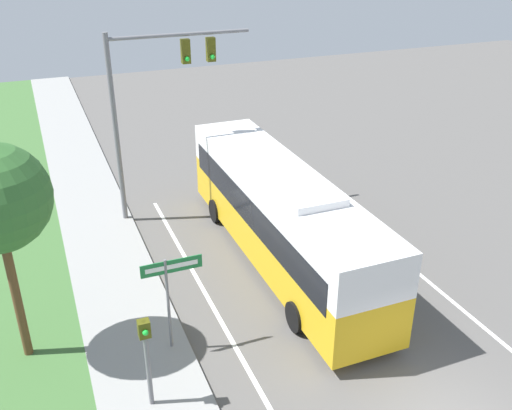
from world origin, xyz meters
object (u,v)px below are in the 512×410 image
(bus, at_px, (280,212))
(signal_gantry, at_px, (152,91))
(street_sign, at_px, (170,286))
(pedestrian_signal, at_px, (146,349))

(bus, height_order, signal_gantry, signal_gantry)
(bus, bearing_deg, signal_gantry, 120.10)
(bus, xyz_separation_m, street_sign, (-4.69, -3.21, 0.16))
(bus, bearing_deg, pedestrian_signal, -138.39)
(bus, relative_size, signal_gantry, 1.62)
(bus, distance_m, street_sign, 5.69)
(bus, xyz_separation_m, signal_gantry, (-3.02, 5.22, 3.25))
(signal_gantry, bearing_deg, pedestrian_signal, -104.90)
(signal_gantry, relative_size, street_sign, 2.52)
(street_sign, bearing_deg, signal_gantry, 78.80)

